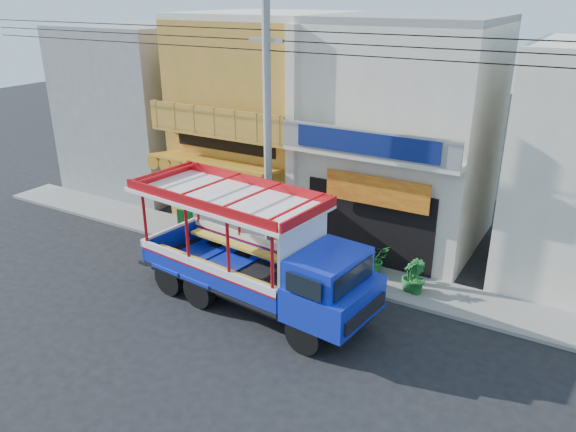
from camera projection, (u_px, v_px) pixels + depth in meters
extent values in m
plane|color=black|center=(239.00, 315.00, 16.75)|extent=(90.00, 90.00, 0.00)
cube|color=slate|center=(304.00, 261.00, 19.93)|extent=(30.00, 2.00, 0.12)
cube|color=#A38C24|center=(268.00, 119.00, 23.54)|extent=(6.00, 6.00, 8.00)
cube|color=#595B5E|center=(227.00, 198.00, 22.10)|extent=(4.20, 0.10, 2.60)
cube|color=#C67C17|center=(214.00, 162.00, 20.90)|extent=(5.20, 1.50, 0.31)
cube|color=#A38C24|center=(219.00, 134.00, 20.85)|extent=(6.00, 0.70, 0.18)
cube|color=#A38C24|center=(214.00, 121.00, 20.40)|extent=(6.00, 0.12, 0.95)
cube|color=black|center=(225.00, 145.00, 21.29)|extent=(4.50, 0.04, 0.45)
cube|color=beige|center=(266.00, 15.00, 22.01)|extent=(6.00, 6.00, 0.24)
cube|color=beige|center=(404.00, 136.00, 20.72)|extent=(6.00, 6.00, 8.00)
cube|color=black|center=(369.00, 226.00, 19.23)|extent=(4.60, 0.12, 2.80)
cube|color=#EEAA19|center=(376.00, 191.00, 18.35)|extent=(3.60, 0.05, 1.00)
cube|color=beige|center=(369.00, 156.00, 18.02)|extent=(6.00, 0.70, 0.18)
cube|color=gray|center=(366.00, 143.00, 17.59)|extent=(6.00, 0.12, 0.85)
cube|color=navy|center=(365.00, 144.00, 17.54)|extent=(4.80, 0.06, 0.70)
cube|color=gray|center=(414.00, 18.00, 19.18)|extent=(6.00, 6.00, 0.24)
cube|color=beige|center=(292.00, 144.00, 19.61)|extent=(0.35, 0.30, 8.00)
cube|color=gray|center=(145.00, 107.00, 26.91)|extent=(6.00, 6.00, 7.60)
cylinder|color=gray|center=(268.00, 140.00, 18.19)|extent=(0.26, 0.26, 9.00)
cube|color=gray|center=(266.00, 40.00, 17.03)|extent=(1.20, 0.12, 0.12)
cylinder|color=black|center=(295.00, 52.00, 16.67)|extent=(28.00, 0.04, 0.04)
cylinder|color=black|center=(295.00, 42.00, 16.56)|extent=(28.00, 0.04, 0.04)
cylinder|color=black|center=(295.00, 31.00, 16.45)|extent=(28.00, 0.04, 0.04)
cylinder|color=black|center=(304.00, 335.00, 14.82)|extent=(1.11, 0.42, 1.09)
cylinder|color=black|center=(345.00, 302.00, 16.35)|extent=(1.11, 0.42, 1.09)
cylinder|color=black|center=(199.00, 291.00, 17.00)|extent=(1.11, 0.42, 1.09)
cylinder|color=black|center=(244.00, 266.00, 18.53)|extent=(1.11, 0.42, 1.09)
cylinder|color=black|center=(170.00, 278.00, 17.73)|extent=(1.11, 0.42, 1.09)
cylinder|color=black|center=(215.00, 256.00, 19.26)|extent=(1.11, 0.42, 1.09)
cube|color=black|center=(254.00, 287.00, 17.00)|extent=(7.46, 2.60, 0.30)
cube|color=#132BD0|center=(333.00, 298.00, 15.20)|extent=(2.21, 2.60, 0.98)
cube|color=#132BD0|center=(329.00, 268.00, 14.97)|extent=(1.76, 2.36, 0.82)
cube|color=black|center=(353.00, 278.00, 14.57)|extent=(0.28, 1.91, 0.60)
cube|color=black|center=(232.00, 272.00, 17.42)|extent=(5.62, 2.98, 0.13)
cube|color=#132BD0|center=(205.00, 275.00, 16.42)|extent=(5.36, 0.69, 0.65)
cube|color=white|center=(204.00, 266.00, 16.31)|extent=(5.36, 0.70, 0.24)
cube|color=#132BD0|center=(255.00, 248.00, 18.13)|extent=(5.36, 0.69, 0.65)
cube|color=white|center=(255.00, 240.00, 18.02)|extent=(5.36, 0.70, 0.24)
cylinder|color=#B70E13|center=(145.00, 218.00, 17.40)|extent=(0.11, 0.11, 1.74)
cylinder|color=#B70E13|center=(197.00, 198.00, 19.08)|extent=(0.11, 0.11, 1.74)
cube|color=white|center=(303.00, 260.00, 15.45)|extent=(0.33, 2.20, 2.45)
cube|color=white|center=(226.00, 197.00, 16.57)|extent=(6.29, 3.32, 0.11)
cube|color=#B70E13|center=(226.00, 191.00, 16.50)|extent=(6.07, 3.19, 0.28)
cube|color=black|center=(186.00, 233.00, 21.98)|extent=(0.60, 0.40, 0.10)
cube|color=#0E5117|center=(185.00, 221.00, 21.79)|extent=(0.67, 0.20, 0.92)
imported|color=#1C6226|center=(374.00, 258.00, 18.79)|extent=(1.26, 1.28, 1.07)
imported|color=#1C6226|center=(416.00, 277.00, 17.56)|extent=(0.77, 0.75, 1.09)
imported|color=#1C6226|center=(411.00, 276.00, 17.71)|extent=(0.58, 0.58, 1.03)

